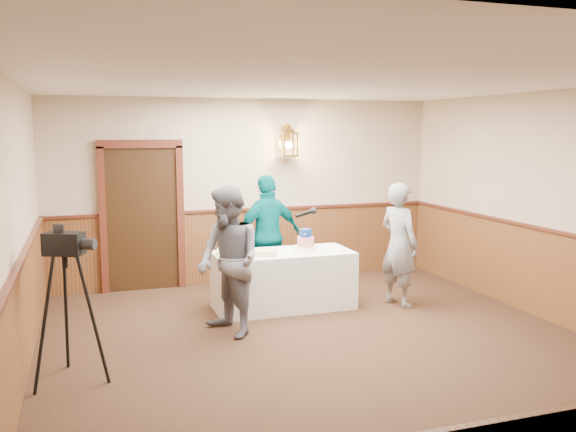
% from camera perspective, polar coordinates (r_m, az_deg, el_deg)
% --- Properties ---
extents(ground, '(7.00, 7.00, 0.00)m').
position_cam_1_polar(ground, '(6.44, 4.50, -13.16)').
color(ground, black).
rests_on(ground, ground).
extents(room_shell, '(6.02, 7.02, 2.81)m').
position_cam_1_polar(room_shell, '(6.45, 2.64, 0.88)').
color(room_shell, '#BDA98D').
rests_on(room_shell, ground).
extents(display_table, '(1.80, 0.80, 0.75)m').
position_cam_1_polar(display_table, '(8.04, -0.45, -6.00)').
color(display_table, white).
rests_on(display_table, ground).
extents(tiered_cake, '(0.36, 0.36, 0.28)m').
position_cam_1_polar(tiered_cake, '(8.04, 1.66, -2.45)').
color(tiered_cake, '#FFF3C5').
rests_on(tiered_cake, display_table).
extents(sheet_cake_yellow, '(0.39, 0.35, 0.07)m').
position_cam_1_polar(sheet_cake_yellow, '(7.74, -2.23, -3.45)').
color(sheet_cake_yellow, '#D4D680').
rests_on(sheet_cake_yellow, display_table).
extents(sheet_cake_green, '(0.34, 0.30, 0.07)m').
position_cam_1_polar(sheet_cake_green, '(7.81, -5.61, -3.38)').
color(sheet_cake_green, '#B0D697').
rests_on(sheet_cake_green, display_table).
extents(interviewer, '(1.59, 1.00, 1.71)m').
position_cam_1_polar(interviewer, '(6.92, -5.55, -4.26)').
color(interviewer, slate).
rests_on(interviewer, ground).
extents(baker, '(0.57, 0.70, 1.65)m').
position_cam_1_polar(baker, '(8.20, 10.34, -2.63)').
color(baker, gray).
rests_on(baker, ground).
extents(assistant_p, '(1.06, 0.61, 1.71)m').
position_cam_1_polar(assistant_p, '(8.64, -1.86, -1.77)').
color(assistant_p, '#015A60').
rests_on(assistant_p, ground).
extents(tv_camera_rig, '(0.54, 0.52, 1.41)m').
position_cam_1_polar(tv_camera_rig, '(6.03, -19.91, -8.75)').
color(tv_camera_rig, black).
rests_on(tv_camera_rig, ground).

